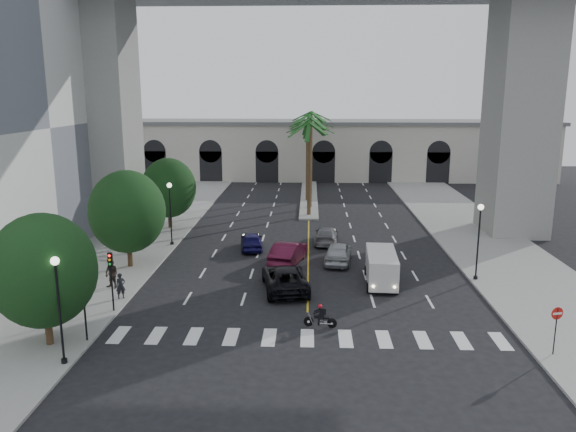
{
  "coord_description": "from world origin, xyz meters",
  "views": [
    {
      "loc": [
        0.06,
        -28.8,
        12.6
      ],
      "look_at": [
        -1.3,
        6.0,
        4.88
      ],
      "focal_mm": 35.0,
      "sensor_mm": 36.0,
      "label": 1
    }
  ],
  "objects_px": {
    "lamp_post_right": "(479,235)",
    "car_a": "(338,252)",
    "car_b": "(288,253)",
    "lamp_post_left_near": "(59,301)",
    "traffic_signal_near": "(84,297)",
    "pedestrian_a": "(121,286)",
    "traffic_signal_far": "(111,272)",
    "car_d": "(326,235)",
    "car_c": "(285,278)",
    "do_not_enter_sign": "(556,321)",
    "lamp_post_left_far": "(170,208)",
    "motorcycle_rider": "(321,317)",
    "car_e": "(252,241)",
    "pedestrian_b": "(112,274)",
    "cargo_van": "(381,267)"
  },
  "relations": [
    {
      "from": "lamp_post_right",
      "to": "motorcycle_rider",
      "type": "relative_size",
      "value": 2.93
    },
    {
      "from": "car_b",
      "to": "pedestrian_b",
      "type": "bearing_deg",
      "value": 42.24
    },
    {
      "from": "traffic_signal_far",
      "to": "do_not_enter_sign",
      "type": "height_order",
      "value": "traffic_signal_far"
    },
    {
      "from": "lamp_post_right",
      "to": "pedestrian_a",
      "type": "height_order",
      "value": "lamp_post_right"
    },
    {
      "from": "lamp_post_left_far",
      "to": "motorcycle_rider",
      "type": "xyz_separation_m",
      "value": [
        12.16,
        -16.04,
        -2.62
      ]
    },
    {
      "from": "car_c",
      "to": "do_not_enter_sign",
      "type": "distance_m",
      "value": 16.19
    },
    {
      "from": "lamp_post_left_near",
      "to": "pedestrian_a",
      "type": "distance_m",
      "value": 8.76
    },
    {
      "from": "car_e",
      "to": "do_not_enter_sign",
      "type": "bearing_deg",
      "value": 124.28
    },
    {
      "from": "car_e",
      "to": "cargo_van",
      "type": "distance_m",
      "value": 12.54
    },
    {
      "from": "car_d",
      "to": "car_e",
      "type": "bearing_deg",
      "value": 24.1
    },
    {
      "from": "car_d",
      "to": "pedestrian_b",
      "type": "height_order",
      "value": "pedestrian_b"
    },
    {
      "from": "pedestrian_a",
      "to": "traffic_signal_near",
      "type": "bearing_deg",
      "value": -117.43
    },
    {
      "from": "motorcycle_rider",
      "to": "car_a",
      "type": "xyz_separation_m",
      "value": [
        1.5,
        11.93,
        0.2
      ]
    },
    {
      "from": "motorcycle_rider",
      "to": "cargo_van",
      "type": "bearing_deg",
      "value": 68.45
    },
    {
      "from": "car_e",
      "to": "car_c",
      "type": "bearing_deg",
      "value": 100.64
    },
    {
      "from": "cargo_van",
      "to": "pedestrian_a",
      "type": "bearing_deg",
      "value": -164.1
    },
    {
      "from": "lamp_post_left_near",
      "to": "motorcycle_rider",
      "type": "height_order",
      "value": "lamp_post_left_near"
    },
    {
      "from": "lamp_post_right",
      "to": "car_a",
      "type": "xyz_separation_m",
      "value": [
        -9.14,
        3.88,
        -2.42
      ]
    },
    {
      "from": "traffic_signal_near",
      "to": "car_b",
      "type": "distance_m",
      "value": 17.17
    },
    {
      "from": "traffic_signal_far",
      "to": "lamp_post_left_near",
      "type": "bearing_deg",
      "value": -90.88
    },
    {
      "from": "traffic_signal_near",
      "to": "traffic_signal_far",
      "type": "bearing_deg",
      "value": 90.0
    },
    {
      "from": "lamp_post_right",
      "to": "pedestrian_b",
      "type": "distance_m",
      "value": 24.33
    },
    {
      "from": "lamp_post_right",
      "to": "pedestrian_a",
      "type": "distance_m",
      "value": 23.46
    },
    {
      "from": "lamp_post_right",
      "to": "motorcycle_rider",
      "type": "xyz_separation_m",
      "value": [
        -10.64,
        -8.04,
        -2.62
      ]
    },
    {
      "from": "lamp_post_left_near",
      "to": "lamp_post_left_far",
      "type": "height_order",
      "value": "same"
    },
    {
      "from": "traffic_signal_far",
      "to": "car_a",
      "type": "bearing_deg",
      "value": 37.45
    },
    {
      "from": "traffic_signal_near",
      "to": "pedestrian_a",
      "type": "relative_size",
      "value": 2.29
    },
    {
      "from": "lamp_post_right",
      "to": "car_c",
      "type": "distance_m",
      "value": 13.31
    },
    {
      "from": "car_d",
      "to": "pedestrian_a",
      "type": "xyz_separation_m",
      "value": [
        -13.0,
        -14.04,
        0.25
      ]
    },
    {
      "from": "traffic_signal_far",
      "to": "pedestrian_a",
      "type": "xyz_separation_m",
      "value": [
        -0.2,
        1.96,
        -1.56
      ]
    },
    {
      "from": "do_not_enter_sign",
      "to": "car_e",
      "type": "bearing_deg",
      "value": 117.6
    },
    {
      "from": "pedestrian_a",
      "to": "lamp_post_left_near",
      "type": "bearing_deg",
      "value": -118.67
    },
    {
      "from": "traffic_signal_far",
      "to": "car_a",
      "type": "relative_size",
      "value": 0.78
    },
    {
      "from": "car_d",
      "to": "do_not_enter_sign",
      "type": "height_order",
      "value": "do_not_enter_sign"
    },
    {
      "from": "motorcycle_rider",
      "to": "do_not_enter_sign",
      "type": "xyz_separation_m",
      "value": [
        11.19,
        -3.13,
        1.27
      ]
    },
    {
      "from": "car_b",
      "to": "car_e",
      "type": "relative_size",
      "value": 1.22
    },
    {
      "from": "car_c",
      "to": "car_d",
      "type": "xyz_separation_m",
      "value": [
        3.0,
        11.72,
        -0.11
      ]
    },
    {
      "from": "lamp_post_left_near",
      "to": "car_e",
      "type": "xyz_separation_m",
      "value": [
        6.76,
        20.29,
        -2.5
      ]
    },
    {
      "from": "car_a",
      "to": "car_b",
      "type": "height_order",
      "value": "car_b"
    },
    {
      "from": "car_c",
      "to": "pedestrian_a",
      "type": "distance_m",
      "value": 10.27
    },
    {
      "from": "lamp_post_left_near",
      "to": "cargo_van",
      "type": "xyz_separation_m",
      "value": [
        16.29,
        12.17,
        -2.01
      ]
    },
    {
      "from": "lamp_post_left_near",
      "to": "car_b",
      "type": "height_order",
      "value": "lamp_post_left_near"
    },
    {
      "from": "traffic_signal_far",
      "to": "car_d",
      "type": "xyz_separation_m",
      "value": [
        12.8,
        16.0,
        -1.82
      ]
    },
    {
      "from": "traffic_signal_near",
      "to": "pedestrian_b",
      "type": "xyz_separation_m",
      "value": [
        -1.39,
        7.75,
        -1.39
      ]
    },
    {
      "from": "car_b",
      "to": "car_d",
      "type": "height_order",
      "value": "car_b"
    },
    {
      "from": "lamp_post_left_near",
      "to": "traffic_signal_near",
      "type": "xyz_separation_m",
      "value": [
        0.1,
        2.5,
        -0.71
      ]
    },
    {
      "from": "lamp_post_left_near",
      "to": "lamp_post_right",
      "type": "relative_size",
      "value": 1.0
    },
    {
      "from": "lamp_post_left_near",
      "to": "pedestrian_a",
      "type": "xyz_separation_m",
      "value": [
        -0.1,
        8.46,
        -2.27
      ]
    },
    {
      "from": "car_a",
      "to": "car_e",
      "type": "height_order",
      "value": "car_a"
    },
    {
      "from": "traffic_signal_far",
      "to": "car_b",
      "type": "height_order",
      "value": "traffic_signal_far"
    }
  ]
}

